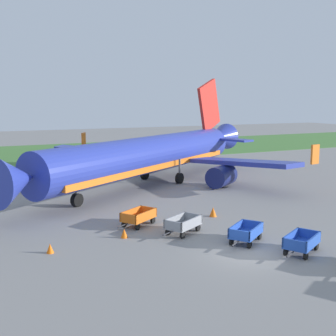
{
  "coord_description": "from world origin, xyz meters",
  "views": [
    {
      "loc": [
        -14.07,
        -19.06,
        8.58
      ],
      "look_at": [
        1.96,
        14.18,
        2.8
      ],
      "focal_mm": 46.23,
      "sensor_mm": 36.0,
      "label": 1
    }
  ],
  "objects_px": {
    "baggage_cart_third_in_row": "(246,233)",
    "airplane": "(154,155)",
    "traffic_cone_near_plane": "(213,212)",
    "traffic_cone_mid_apron": "(124,233)",
    "baggage_cart_second_in_row": "(302,243)",
    "traffic_cone_by_carts": "(50,248)",
    "baggage_cart_far_end": "(138,217)",
    "baggage_cart_fourth_in_row": "(183,224)"
  },
  "relations": [
    {
      "from": "baggage_cart_third_in_row",
      "to": "airplane",
      "type": "bearing_deg",
      "value": 82.43
    },
    {
      "from": "traffic_cone_near_plane",
      "to": "traffic_cone_mid_apron",
      "type": "relative_size",
      "value": 1.22
    },
    {
      "from": "baggage_cart_third_in_row",
      "to": "traffic_cone_mid_apron",
      "type": "relative_size",
      "value": 5.68
    },
    {
      "from": "baggage_cart_second_in_row",
      "to": "baggage_cart_third_in_row",
      "type": "bearing_deg",
      "value": 121.34
    },
    {
      "from": "airplane",
      "to": "baggage_cart_second_in_row",
      "type": "height_order",
      "value": "airplane"
    },
    {
      "from": "traffic_cone_mid_apron",
      "to": "traffic_cone_by_carts",
      "type": "bearing_deg",
      "value": -170.67
    },
    {
      "from": "airplane",
      "to": "baggage_cart_third_in_row",
      "type": "distance_m",
      "value": 19.99
    },
    {
      "from": "baggage_cart_third_in_row",
      "to": "traffic_cone_near_plane",
      "type": "bearing_deg",
      "value": 77.37
    },
    {
      "from": "traffic_cone_by_carts",
      "to": "baggage_cart_third_in_row",
      "type": "bearing_deg",
      "value": -16.36
    },
    {
      "from": "baggage_cart_far_end",
      "to": "traffic_cone_near_plane",
      "type": "distance_m",
      "value": 5.9
    },
    {
      "from": "baggage_cart_fourth_in_row",
      "to": "traffic_cone_mid_apron",
      "type": "relative_size",
      "value": 5.87
    },
    {
      "from": "baggage_cart_second_in_row",
      "to": "traffic_cone_near_plane",
      "type": "bearing_deg",
      "value": 92.78
    },
    {
      "from": "airplane",
      "to": "baggage_cart_fourth_in_row",
      "type": "xyz_separation_m",
      "value": [
        -5.2,
        -16.37,
        -2.45
      ]
    },
    {
      "from": "baggage_cart_far_end",
      "to": "traffic_cone_mid_apron",
      "type": "xyz_separation_m",
      "value": [
        -1.84,
        -2.15,
        -0.31
      ]
    },
    {
      "from": "airplane",
      "to": "baggage_cart_fourth_in_row",
      "type": "distance_m",
      "value": 17.35
    },
    {
      "from": "baggage_cart_second_in_row",
      "to": "baggage_cart_fourth_in_row",
      "type": "distance_m",
      "value": 7.56
    },
    {
      "from": "baggage_cart_second_in_row",
      "to": "baggage_cart_far_end",
      "type": "height_order",
      "value": "same"
    },
    {
      "from": "airplane",
      "to": "baggage_cart_third_in_row",
      "type": "xyz_separation_m",
      "value": [
        -2.61,
        -19.67,
        -2.45
      ]
    },
    {
      "from": "baggage_cart_second_in_row",
      "to": "baggage_cart_third_in_row",
      "type": "distance_m",
      "value": 3.39
    },
    {
      "from": "baggage_cart_fourth_in_row",
      "to": "traffic_cone_mid_apron",
      "type": "height_order",
      "value": "baggage_cart_fourth_in_row"
    },
    {
      "from": "baggage_cart_fourth_in_row",
      "to": "traffic_cone_by_carts",
      "type": "xyz_separation_m",
      "value": [
        -8.55,
        -0.03,
        -0.32
      ]
    },
    {
      "from": "baggage_cart_far_end",
      "to": "traffic_cone_near_plane",
      "type": "xyz_separation_m",
      "value": [
        5.89,
        -0.26,
        -0.24
      ]
    },
    {
      "from": "baggage_cart_third_in_row",
      "to": "baggage_cart_fourth_in_row",
      "type": "xyz_separation_m",
      "value": [
        -2.59,
        3.3,
        0.0
      ]
    },
    {
      "from": "baggage_cart_second_in_row",
      "to": "traffic_cone_mid_apron",
      "type": "relative_size",
      "value": 5.91
    },
    {
      "from": "baggage_cart_third_in_row",
      "to": "traffic_cone_mid_apron",
      "type": "bearing_deg",
      "value": 147.65
    },
    {
      "from": "airplane",
      "to": "traffic_cone_by_carts",
      "type": "bearing_deg",
      "value": -129.98
    },
    {
      "from": "baggage_cart_fourth_in_row",
      "to": "baggage_cart_third_in_row",
      "type": "bearing_deg",
      "value": -51.85
    },
    {
      "from": "baggage_cart_fourth_in_row",
      "to": "baggage_cart_far_end",
      "type": "height_order",
      "value": "same"
    },
    {
      "from": "airplane",
      "to": "traffic_cone_by_carts",
      "type": "height_order",
      "value": "airplane"
    },
    {
      "from": "baggage_cart_fourth_in_row",
      "to": "traffic_cone_near_plane",
      "type": "xyz_separation_m",
      "value": [
        3.92,
        2.65,
        -0.24
      ]
    },
    {
      "from": "baggage_cart_far_end",
      "to": "traffic_cone_near_plane",
      "type": "height_order",
      "value": "baggage_cart_far_end"
    },
    {
      "from": "baggage_cart_second_in_row",
      "to": "traffic_cone_near_plane",
      "type": "relative_size",
      "value": 4.83
    },
    {
      "from": "airplane",
      "to": "traffic_cone_near_plane",
      "type": "bearing_deg",
      "value": -95.33
    },
    {
      "from": "traffic_cone_by_carts",
      "to": "traffic_cone_near_plane",
      "type": "bearing_deg",
      "value": 12.12
    },
    {
      "from": "baggage_cart_far_end",
      "to": "traffic_cone_by_carts",
      "type": "relative_size",
      "value": 6.09
    },
    {
      "from": "airplane",
      "to": "baggage_cart_second_in_row",
      "type": "relative_size",
      "value": 9.63
    },
    {
      "from": "baggage_cart_fourth_in_row",
      "to": "airplane",
      "type": "bearing_deg",
      "value": 72.38
    },
    {
      "from": "traffic_cone_near_plane",
      "to": "baggage_cart_third_in_row",
      "type": "bearing_deg",
      "value": -102.63
    },
    {
      "from": "airplane",
      "to": "traffic_cone_mid_apron",
      "type": "xyz_separation_m",
      "value": [
        -9.01,
        -15.62,
        -2.76
      ]
    },
    {
      "from": "baggage_cart_fourth_in_row",
      "to": "traffic_cone_near_plane",
      "type": "relative_size",
      "value": 4.81
    },
    {
      "from": "baggage_cart_second_in_row",
      "to": "traffic_cone_mid_apron",
      "type": "bearing_deg",
      "value": 139.59
    },
    {
      "from": "baggage_cart_third_in_row",
      "to": "traffic_cone_mid_apron",
      "type": "distance_m",
      "value": 7.57
    }
  ]
}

